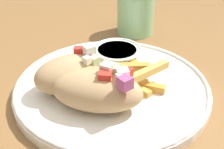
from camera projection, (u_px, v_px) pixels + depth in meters
table at (117, 99)px, 0.59m from camera, size 1.47×1.47×0.76m
plate at (112, 88)px, 0.49m from camera, size 0.31×0.31×0.02m
pita_sandwich_near at (98, 90)px, 0.43m from camera, size 0.15×0.13×0.07m
pita_sandwich_far at (70, 73)px, 0.47m from camera, size 0.12×0.09×0.07m
fries_pile at (134, 75)px, 0.49m from camera, size 0.10×0.10×0.04m
sauce_ramekin at (115, 55)px, 0.54m from camera, size 0.08×0.08×0.03m
water_glass at (136, 14)px, 0.67m from camera, size 0.08×0.08×0.09m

